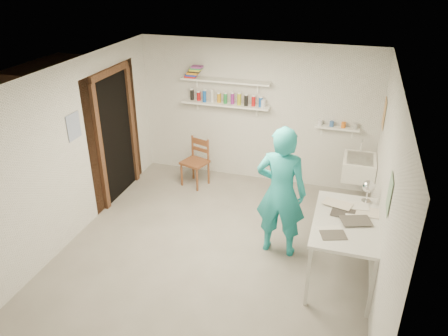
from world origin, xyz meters
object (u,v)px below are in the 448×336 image
(work_table, at_px, (342,250))
(desk_lamp, at_px, (369,186))
(wall_clock, at_px, (285,164))
(wooden_chair, at_px, (195,162))
(man, at_px, (281,192))
(belfast_sink, at_px, (359,167))

(work_table, relative_size, desk_lamp, 8.00)
(wall_clock, distance_m, desk_lamp, 1.06)
(wall_clock, xyz_separation_m, wooden_chair, (-1.70, 1.21, -0.77))
(work_table, bearing_deg, desk_lamp, 67.58)
(desk_lamp, bearing_deg, wooden_chair, 155.39)
(work_table, distance_m, desk_lamp, 0.84)
(work_table, bearing_deg, man, 158.19)
(man, relative_size, desk_lamp, 11.36)
(wooden_chair, bearing_deg, belfast_sink, 18.75)
(wall_clock, bearing_deg, wooden_chair, 147.00)
(wooden_chair, xyz_separation_m, desk_lamp, (2.75, -1.26, 0.63))
(wall_clock, relative_size, work_table, 0.26)
(wooden_chair, relative_size, work_table, 0.68)
(belfast_sink, xyz_separation_m, work_table, (-0.11, -1.79, -0.28))
(wooden_chair, bearing_deg, desk_lamp, -6.48)
(belfast_sink, height_order, wall_clock, wall_clock)
(belfast_sink, relative_size, work_table, 0.48)
(desk_lamp, bearing_deg, work_table, -112.42)
(belfast_sink, distance_m, man, 1.75)
(belfast_sink, xyz_separation_m, wall_clock, (-0.96, -1.24, 0.49))
(wall_clock, height_order, wooden_chair, wall_clock)
(work_table, bearing_deg, wooden_chair, 145.26)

